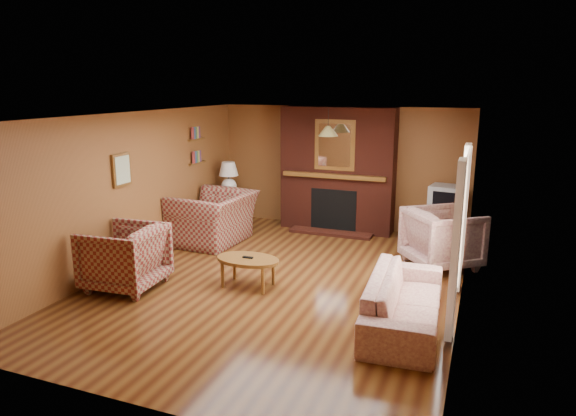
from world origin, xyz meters
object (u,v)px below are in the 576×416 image
at_px(side_table, 230,210).
at_px(floral_sofa, 404,300).
at_px(plaid_loveseat, 213,218).
at_px(table_lamp, 229,176).
at_px(tv_stand, 443,227).
at_px(fireplace, 338,171).
at_px(coffee_table, 248,261).
at_px(crt_tv, 445,199).
at_px(plaid_armchair, 124,257).
at_px(floral_armchair, 442,238).

bearing_deg(side_table, floral_sofa, -38.67).
height_order(plaid_loveseat, table_lamp, table_lamp).
bearing_deg(floral_sofa, tv_stand, -5.58).
distance_m(floral_sofa, tv_stand, 3.55).
distance_m(table_lamp, tv_stand, 4.23).
height_order(fireplace, table_lamp, fireplace).
xyz_separation_m(coffee_table, tv_stand, (2.40, 3.15, -0.08)).
relative_size(floral_sofa, tv_stand, 3.52).
height_order(tv_stand, crt_tv, crt_tv).
xyz_separation_m(plaid_loveseat, coffee_table, (1.50, -1.69, -0.08)).
bearing_deg(plaid_loveseat, side_table, -164.37).
height_order(coffee_table, crt_tv, crt_tv).
bearing_deg(table_lamp, plaid_armchair, -87.52).
bearing_deg(coffee_table, table_lamp, 121.96).
distance_m(plaid_loveseat, side_table, 1.14).
xyz_separation_m(floral_armchair, tv_stand, (-0.09, 1.28, -0.17)).
bearing_deg(plaid_loveseat, tv_stand, 113.44).
relative_size(fireplace, tv_stand, 4.06).
height_order(coffee_table, tv_stand, tv_stand).
bearing_deg(coffee_table, floral_sofa, -10.07).
distance_m(plaid_loveseat, floral_sofa, 4.30).
relative_size(fireplace, table_lamp, 3.74).
bearing_deg(side_table, floral_armchair, -12.41).
bearing_deg(floral_sofa, fireplace, 23.79).
distance_m(coffee_table, table_lamp, 3.37).
bearing_deg(floral_armchair, side_table, 40.52).
height_order(fireplace, tv_stand, fireplace).
xyz_separation_m(table_lamp, tv_stand, (4.15, 0.35, -0.73)).
xyz_separation_m(tv_stand, crt_tv, (0.00, -0.01, 0.53)).
bearing_deg(side_table, table_lamp, 0.00).
bearing_deg(tv_stand, floral_sofa, -95.97).
relative_size(floral_armchair, side_table, 1.52).
distance_m(fireplace, floral_armchair, 2.69).
bearing_deg(crt_tv, floral_sofa, -92.42).
bearing_deg(floral_sofa, crt_tv, -5.59).
height_order(floral_armchair, table_lamp, table_lamp).
height_order(plaid_loveseat, side_table, plaid_loveseat).
distance_m(fireplace, crt_tv, 2.09).
relative_size(floral_armchair, crt_tv, 1.75).
relative_size(fireplace, plaid_armchair, 2.41).
distance_m(plaid_armchair, coffee_table, 1.73).
relative_size(floral_armchair, coffee_table, 1.10).
relative_size(floral_armchair, table_lamp, 1.59).
bearing_deg(crt_tv, side_table, -175.26).
xyz_separation_m(plaid_loveseat, tv_stand, (3.90, 1.46, -0.16)).
height_order(plaid_loveseat, floral_armchair, floral_armchair).
relative_size(floral_sofa, side_table, 3.10).
bearing_deg(floral_armchair, floral_sofa, 137.01).
bearing_deg(fireplace, floral_sofa, -63.05).
height_order(floral_sofa, table_lamp, table_lamp).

